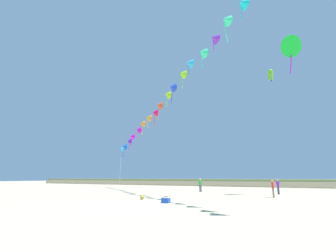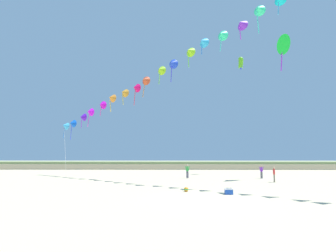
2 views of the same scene
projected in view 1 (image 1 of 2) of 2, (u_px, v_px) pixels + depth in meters
The scene contains 10 objects.
ground_plane at pixel (123, 205), 15.43m from camera, with size 240.00×240.00×0.00m, color beige.
dune_ridge at pixel (238, 183), 49.48m from camera, with size 120.00×9.38×1.49m.
person_near_left at pixel (273, 187), 21.01m from camera, with size 0.22×0.57×1.62m.
person_near_right at pixel (278, 186), 24.89m from camera, with size 0.45×0.46×1.62m.
person_mid_center at pixel (200, 184), 29.22m from camera, with size 0.59×0.25×1.70m.
kite_banner_string at pixel (178, 81), 28.50m from camera, with size 35.24×21.61×21.13m.
large_kite_low_lead at pixel (289, 47), 26.43m from camera, with size 3.07×2.82×4.87m.
large_kite_mid_trail at pixel (271, 75), 36.05m from camera, with size 1.08×1.12×2.20m.
beach_cooler at pixel (166, 200), 16.42m from camera, with size 0.58×0.41×0.46m.
beach_ball at pixel (142, 197), 18.99m from camera, with size 0.36×0.36×0.36m.
Camera 1 is at (10.36, -12.90, 1.81)m, focal length 24.00 mm.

